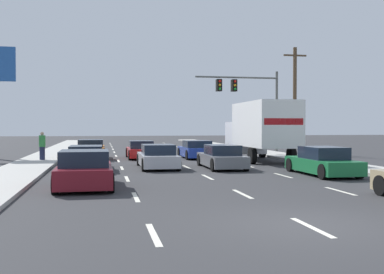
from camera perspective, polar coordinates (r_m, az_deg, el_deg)
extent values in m
plane|color=#333335|center=(34.93, -3.71, -2.22)|extent=(140.00, 140.00, 0.00)
cube|color=#B2AFA8|center=(32.22, 12.06, -2.43)|extent=(2.47, 80.00, 0.14)
cube|color=#B2AFA8|center=(29.90, -18.22, -2.76)|extent=(2.47, 80.00, 0.14)
cube|color=silver|center=(9.56, -4.73, -11.78)|extent=(0.14, 2.00, 0.01)
cube|color=silver|center=(14.45, -6.91, -7.30)|extent=(0.14, 2.00, 0.01)
cube|color=silver|center=(19.40, -7.96, -5.09)|extent=(0.14, 2.00, 0.01)
cube|color=silver|center=(24.37, -8.58, -3.78)|extent=(0.14, 2.00, 0.01)
cube|color=silver|center=(29.35, -8.99, -2.91)|extent=(0.14, 2.00, 0.01)
cube|color=silver|center=(34.34, -9.28, -2.29)|extent=(0.14, 2.00, 0.01)
cube|color=silver|center=(39.33, -9.50, -1.83)|extent=(0.14, 2.00, 0.01)
cube|color=silver|center=(44.32, -9.66, -1.48)|extent=(0.14, 2.00, 0.01)
cube|color=silver|center=(49.31, -9.80, -1.20)|extent=(0.14, 2.00, 0.01)
cube|color=silver|center=(54.31, -9.91, -0.96)|extent=(0.14, 2.00, 0.01)
cube|color=silver|center=(59.30, -10.00, -0.77)|extent=(0.14, 2.00, 0.01)
cube|color=silver|center=(10.48, 14.43, -10.65)|extent=(0.14, 2.00, 0.01)
cube|color=silver|center=(15.08, 6.19, -6.93)|extent=(0.14, 2.00, 0.01)
cube|color=silver|center=(19.87, 1.91, -4.92)|extent=(0.14, 2.00, 0.01)
cube|color=silver|center=(24.75, -0.67, -3.68)|extent=(0.14, 2.00, 0.01)
cube|color=silver|center=(29.66, -2.40, -2.85)|extent=(0.14, 2.00, 0.01)
cube|color=silver|center=(34.60, -3.64, -2.25)|extent=(0.14, 2.00, 0.01)
cube|color=silver|center=(39.56, -4.56, -1.80)|extent=(0.14, 2.00, 0.01)
cube|color=silver|center=(44.53, -5.28, -1.45)|extent=(0.14, 2.00, 0.01)
cube|color=silver|center=(49.50, -5.86, -1.17)|extent=(0.14, 2.00, 0.01)
cube|color=silver|center=(54.48, -6.33, -0.94)|extent=(0.14, 2.00, 0.01)
cube|color=silver|center=(59.46, -6.72, -0.75)|extent=(0.14, 2.00, 0.01)
cube|color=silver|center=(16.40, 17.69, -6.32)|extent=(0.14, 2.00, 0.01)
cube|color=silver|center=(20.89, 11.07, -4.64)|extent=(0.14, 2.00, 0.01)
cube|color=silver|center=(25.57, 6.86, -3.53)|extent=(0.14, 2.00, 0.01)
cube|color=silver|center=(30.36, 3.96, -2.76)|extent=(0.14, 2.00, 0.01)
cube|color=silver|center=(35.20, 1.86, -2.19)|extent=(0.14, 2.00, 0.01)
cube|color=silver|center=(40.08, 0.27, -1.76)|extent=(0.14, 2.00, 0.01)
cube|color=silver|center=(44.99, -0.97, -1.42)|extent=(0.14, 2.00, 0.01)
cube|color=silver|center=(49.92, -1.97, -1.15)|extent=(0.14, 2.00, 0.01)
cube|color=silver|center=(54.86, -2.78, -0.92)|extent=(0.14, 2.00, 0.01)
cube|color=silver|center=(59.81, -3.47, -0.74)|extent=(0.14, 2.00, 0.01)
cube|color=orange|center=(31.33, -12.28, -1.77)|extent=(1.78, 4.41, 0.70)
cube|color=#192333|center=(31.04, -12.29, -0.73)|extent=(1.57, 2.11, 0.46)
cylinder|color=black|center=(33.01, -13.65, -1.91)|extent=(0.22, 0.64, 0.64)
cylinder|color=black|center=(32.98, -10.79, -1.90)|extent=(0.22, 0.64, 0.64)
cylinder|color=black|center=(29.71, -13.93, -2.27)|extent=(0.22, 0.64, 0.64)
cylinder|color=black|center=(29.68, -10.74, -2.26)|extent=(0.22, 0.64, 0.64)
cube|color=black|center=(23.77, -12.82, -2.83)|extent=(1.78, 4.63, 0.63)
cube|color=#192333|center=(23.46, -12.85, -1.57)|extent=(1.56, 2.36, 0.44)
cylinder|color=black|center=(25.58, -14.55, -2.85)|extent=(0.22, 0.64, 0.64)
cylinder|color=black|center=(25.53, -10.87, -2.84)|extent=(0.22, 0.64, 0.64)
cylinder|color=black|center=(22.07, -15.08, -3.52)|extent=(0.22, 0.64, 0.64)
cylinder|color=black|center=(22.02, -10.81, -3.51)|extent=(0.22, 0.64, 0.64)
cube|color=maroon|center=(16.91, -13.01, -4.50)|extent=(1.90, 4.11, 0.65)
cube|color=#192333|center=(16.64, -13.04, -2.54)|extent=(1.66, 2.10, 0.54)
cylinder|color=black|center=(18.45, -15.59, -4.47)|extent=(0.22, 0.64, 0.64)
cylinder|color=black|center=(18.41, -10.15, -4.45)|extent=(0.22, 0.64, 0.64)
cylinder|color=black|center=(15.49, -16.40, -5.58)|extent=(0.22, 0.64, 0.64)
cylinder|color=black|center=(15.43, -9.90, -5.57)|extent=(0.22, 0.64, 0.64)
cube|color=red|center=(31.45, -6.31, -1.86)|extent=(1.73, 4.17, 0.56)
cube|color=#192333|center=(31.18, -6.27, -0.92)|extent=(1.51, 1.91, 0.50)
cylinder|color=black|center=(32.93, -7.91, -1.89)|extent=(0.22, 0.64, 0.64)
cylinder|color=black|center=(33.05, -5.16, -1.87)|extent=(0.22, 0.64, 0.64)
cylinder|color=black|center=(29.87, -7.58, -2.22)|extent=(0.22, 0.64, 0.64)
cylinder|color=black|center=(30.01, -4.54, -2.20)|extent=(0.22, 0.64, 0.64)
cube|color=#B7BABF|center=(24.20, -4.25, -2.78)|extent=(1.81, 4.54, 0.59)
cube|color=#192333|center=(23.86, -4.17, -1.52)|extent=(1.58, 2.09, 0.50)
cylinder|color=black|center=(25.83, -6.50, -2.78)|extent=(0.22, 0.64, 0.64)
cylinder|color=black|center=(26.00, -2.85, -2.74)|extent=(0.22, 0.64, 0.64)
cylinder|color=black|center=(22.42, -5.88, -3.40)|extent=(0.22, 0.64, 0.64)
cylinder|color=black|center=(22.62, -1.68, -3.35)|extent=(0.22, 0.64, 0.64)
cube|color=#1E389E|center=(31.51, 0.52, -1.80)|extent=(1.89, 4.15, 0.60)
cube|color=#192333|center=(31.23, 0.62, -0.86)|extent=(1.66, 1.99, 0.46)
cylinder|color=black|center=(32.84, -1.52, -1.89)|extent=(0.22, 0.64, 0.64)
cylinder|color=black|center=(33.19, 1.45, -1.86)|extent=(0.22, 0.64, 0.64)
cylinder|color=black|center=(29.86, -0.52, -2.21)|extent=(0.22, 0.64, 0.64)
cylinder|color=black|center=(30.23, 2.73, -2.17)|extent=(0.22, 0.64, 0.64)
cube|color=slate|center=(24.07, 3.63, -2.82)|extent=(1.77, 4.47, 0.57)
cube|color=#192333|center=(23.84, 3.74, -1.57)|extent=(1.54, 2.06, 0.50)
cylinder|color=black|center=(25.53, 0.97, -2.82)|extent=(0.23, 0.64, 0.64)
cylinder|color=black|center=(25.90, 4.45, -2.76)|extent=(0.23, 0.64, 0.64)
cylinder|color=black|center=(22.27, 2.67, -3.43)|extent=(0.23, 0.64, 0.64)
cylinder|color=black|center=(22.68, 6.62, -3.35)|extent=(0.23, 0.64, 0.64)
cube|color=white|center=(28.30, 8.95, 1.55)|extent=(2.55, 6.03, 2.67)
cube|color=red|center=(25.51, 11.16, 1.87)|extent=(2.23, 0.07, 0.36)
cube|color=white|center=(32.13, 6.58, -0.08)|extent=(2.40, 2.06, 2.15)
cylinder|color=black|center=(31.84, 4.53, -1.71)|extent=(0.31, 0.96, 0.96)
cylinder|color=black|center=(32.53, 8.58, -1.65)|extent=(0.31, 0.96, 0.96)
cylinder|color=black|center=(26.84, 7.38, -2.28)|extent=(0.31, 0.96, 0.96)
cylinder|color=black|center=(27.66, 12.08, -2.19)|extent=(0.31, 0.96, 0.96)
cube|color=#196B38|center=(21.54, 15.65, -3.34)|extent=(1.74, 4.51, 0.58)
cube|color=#192333|center=(21.40, 15.78, -1.87)|extent=(1.52, 2.14, 0.54)
cylinder|color=black|center=(22.76, 11.94, -3.35)|extent=(0.22, 0.64, 0.64)
cylinder|color=black|center=(23.42, 15.54, -3.24)|extent=(0.22, 0.64, 0.64)
cylinder|color=black|center=(19.67, 15.76, -4.11)|extent=(0.22, 0.64, 0.64)
cylinder|color=black|center=(20.43, 19.77, -3.94)|extent=(0.22, 0.64, 0.64)
cylinder|color=black|center=(15.74, 22.20, -5.52)|extent=(0.22, 0.64, 0.64)
cylinder|color=#595B56|center=(38.58, 10.32, 3.00)|extent=(0.20, 0.20, 6.61)
cylinder|color=#595B56|center=(37.67, 5.50, 7.27)|extent=(6.77, 0.14, 0.14)
cube|color=black|center=(37.55, 5.16, 6.30)|extent=(0.40, 0.56, 0.95)
sphere|color=red|center=(37.28, 5.30, 6.79)|extent=(0.20, 0.20, 0.20)
sphere|color=orange|center=(37.25, 5.29, 6.33)|extent=(0.20, 0.20, 0.20)
sphere|color=green|center=(37.23, 5.29, 5.87)|extent=(0.20, 0.20, 0.20)
cube|color=black|center=(37.22, 3.31, 6.34)|extent=(0.40, 0.56, 0.95)
sphere|color=red|center=(36.95, 3.44, 6.85)|extent=(0.20, 0.20, 0.20)
sphere|color=orange|center=(36.92, 3.43, 6.38)|extent=(0.20, 0.20, 0.20)
sphere|color=green|center=(36.90, 3.43, 5.92)|extent=(0.20, 0.20, 0.20)
cylinder|color=brown|center=(36.14, 12.46, 4.30)|extent=(0.28, 0.28, 8.11)
cube|color=brown|center=(36.48, 12.49, 9.72)|extent=(1.80, 0.12, 0.12)
cylinder|color=#1E233F|center=(29.52, -17.86, -1.90)|extent=(0.32, 0.32, 0.79)
cylinder|color=#338C3F|center=(29.49, -17.87, -0.48)|extent=(0.38, 0.38, 0.69)
sphere|color=tan|center=(29.48, -17.87, 0.40)|extent=(0.21, 0.21, 0.21)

